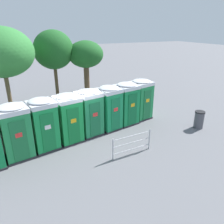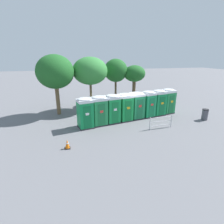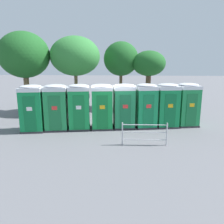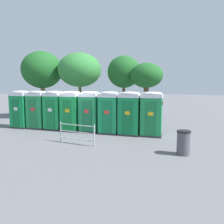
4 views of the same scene
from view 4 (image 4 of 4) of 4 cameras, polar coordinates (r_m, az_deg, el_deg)
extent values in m
plane|color=slate|center=(14.35, -7.54, -4.72)|extent=(120.00, 120.00, 0.00)
cube|color=#2D2D33|center=(16.39, -22.28, -3.54)|extent=(1.40, 1.40, 0.10)
cube|color=#138745|center=(16.23, -22.46, 0.28)|extent=(1.33, 1.33, 2.10)
cube|color=#0E6936|center=(15.80, -23.80, -0.23)|extent=(0.62, 0.15, 1.85)
cube|color=white|center=(15.76, -23.89, 0.76)|extent=(0.28, 0.06, 0.20)
cube|color=black|center=(15.80, -20.96, 2.86)|extent=(0.09, 0.36, 0.20)
cube|color=silver|center=(16.15, -22.65, 4.34)|extent=(1.37, 1.37, 0.20)
ellipsoid|color=silver|center=(16.14, -22.68, 4.87)|extent=(1.31, 1.31, 0.18)
cube|color=#2D2D33|center=(15.70, -18.49, -3.82)|extent=(1.43, 1.40, 0.10)
cube|color=#218B4A|center=(15.54, -18.64, 0.17)|extent=(1.36, 1.33, 2.10)
cube|color=#1A6C3A|center=(15.08, -19.95, -0.37)|extent=(0.64, 0.14, 1.85)
cube|color=red|center=(15.04, -20.04, 0.66)|extent=(0.28, 0.06, 0.20)
cube|color=black|center=(15.12, -16.92, 2.85)|extent=(0.09, 0.36, 0.20)
cube|color=silver|center=(15.45, -18.81, 4.41)|extent=(1.40, 1.37, 0.20)
ellipsoid|color=silver|center=(15.44, -18.83, 4.96)|extent=(1.33, 1.30, 0.18)
cube|color=#2D2D33|center=(15.02, -14.52, -4.16)|extent=(1.37, 1.39, 0.10)
cube|color=#179446|center=(14.85, -14.65, 0.01)|extent=(1.30, 1.32, 2.10)
cube|color=#127437|center=(14.37, -15.89, -0.56)|extent=(0.61, 0.14, 1.85)
cube|color=white|center=(14.33, -15.97, 0.52)|extent=(0.28, 0.06, 0.20)
cube|color=black|center=(14.48, -12.83, 2.81)|extent=(0.09, 0.36, 0.20)
cube|color=silver|center=(14.76, -14.79, 4.44)|extent=(1.34, 1.36, 0.20)
ellipsoid|color=silver|center=(14.75, -14.80, 5.02)|extent=(1.27, 1.29, 0.18)
cube|color=#2D2D33|center=(14.36, -10.32, -4.56)|extent=(1.36, 1.39, 0.10)
cube|color=#179543|center=(14.18, -10.42, -0.20)|extent=(1.30, 1.32, 2.10)
cube|color=#127434|center=(13.68, -11.57, -0.81)|extent=(0.61, 0.14, 1.85)
cube|color=yellow|center=(13.63, -11.64, 0.33)|extent=(0.28, 0.06, 0.20)
cube|color=black|center=(13.85, -8.41, 2.73)|extent=(0.09, 0.36, 0.20)
cube|color=silver|center=(14.09, -10.52, 4.45)|extent=(1.34, 1.36, 0.20)
ellipsoid|color=silver|center=(14.08, -10.54, 5.06)|extent=(1.27, 1.29, 0.18)
cube|color=#2D2D33|center=(13.87, -5.58, -4.89)|extent=(1.38, 1.39, 0.10)
cube|color=#1E864E|center=(13.69, -5.64, -0.37)|extent=(1.32, 1.33, 2.10)
cube|color=#18683D|center=(13.17, -6.64, -1.01)|extent=(0.61, 0.14, 1.85)
cube|color=red|center=(13.12, -6.69, 0.17)|extent=(0.28, 0.06, 0.20)
cube|color=black|center=(13.40, -3.41, 2.65)|extent=(0.09, 0.36, 0.20)
cube|color=silver|center=(13.59, -5.70, 4.44)|extent=(1.35, 1.37, 0.20)
ellipsoid|color=silver|center=(13.58, -5.70, 5.07)|extent=(1.29, 1.30, 0.18)
cube|color=#2D2D33|center=(13.38, -0.68, -5.29)|extent=(1.39, 1.42, 0.10)
cube|color=#189453|center=(13.19, -0.69, -0.62)|extent=(1.33, 1.36, 2.10)
cube|color=#137341|center=(12.64, -1.42, -1.30)|extent=(0.60, 0.16, 1.85)
cube|color=red|center=(12.59, -1.45, -0.07)|extent=(0.27, 0.07, 0.20)
cube|color=black|center=(12.97, 1.70, 2.51)|extent=(0.10, 0.36, 0.20)
cube|color=silver|center=(13.09, -0.70, 4.38)|extent=(1.36, 1.40, 0.20)
ellipsoid|color=silver|center=(13.08, -0.70, 5.03)|extent=(1.30, 1.33, 0.18)
cube|color=#2D2D33|center=(13.05, 4.62, -5.63)|extent=(1.42, 1.40, 0.10)
cube|color=#148746|center=(12.86, 4.67, -0.84)|extent=(1.35, 1.33, 2.10)
cube|color=#0F6937|center=(12.30, 4.03, -1.55)|extent=(0.64, 0.14, 1.85)
cube|color=yellow|center=(12.25, 4.03, -0.28)|extent=(0.28, 0.06, 0.20)
cube|color=black|center=(12.65, 7.34, 2.35)|extent=(0.09, 0.36, 0.20)
cube|color=silver|center=(12.75, 4.72, 4.28)|extent=(1.40, 1.37, 0.20)
ellipsoid|color=silver|center=(12.74, 4.72, 4.96)|extent=(1.33, 1.30, 0.18)
cube|color=#2D2D33|center=(12.92, 10.19, -5.85)|extent=(1.44, 1.43, 0.10)
cube|color=#1F8A49|center=(12.73, 10.30, -1.01)|extent=(1.37, 1.36, 2.10)
cube|color=#186C39|center=(12.16, 10.03, -1.74)|extent=(0.62, 0.17, 1.85)
cube|color=yellow|center=(12.10, 10.05, -0.46)|extent=(0.28, 0.07, 0.20)
cube|color=black|center=(12.61, 13.04, 2.21)|extent=(0.10, 0.36, 0.20)
cube|color=silver|center=(12.62, 10.41, 4.16)|extent=(1.41, 1.40, 0.20)
ellipsoid|color=silver|center=(12.61, 10.43, 4.84)|extent=(1.34, 1.33, 0.18)
cylinder|color=brown|center=(19.04, -8.33, 3.32)|extent=(0.25, 0.25, 3.40)
ellipsoid|color=#337F38|center=(19.05, -8.47, 10.81)|extent=(3.65, 3.65, 2.88)
cylinder|color=brown|center=(20.66, -17.55, 3.30)|extent=(0.38, 0.38, 3.36)
ellipsoid|color=#1E5B23|center=(20.67, -17.82, 10.43)|extent=(3.57, 3.57, 3.24)
cylinder|color=brown|center=(17.60, 8.85, 2.58)|extent=(0.41, 0.41, 3.13)
ellipsoid|color=#1E5B23|center=(17.57, 8.98, 9.43)|extent=(2.58, 2.58, 1.95)
cylinder|color=brown|center=(18.90, 3.07, 3.17)|extent=(0.24, 0.24, 3.28)
ellipsoid|color=#1E5B23|center=(18.90, 3.12, 10.42)|extent=(2.79, 2.79, 2.72)
cylinder|color=#4C4C54|center=(9.68, 18.15, -7.80)|extent=(0.54, 0.54, 0.97)
cylinder|color=black|center=(9.57, 18.27, -4.83)|extent=(0.57, 0.57, 0.06)
cylinder|color=#B7B7BC|center=(11.57, -13.26, -5.03)|extent=(0.06, 0.06, 1.05)
cylinder|color=#B7B7BC|center=(10.45, -4.63, -6.15)|extent=(0.06, 0.06, 1.05)
cylinder|color=#B7B7BC|center=(10.90, -9.21, -3.39)|extent=(2.00, 0.13, 0.04)
cylinder|color=#B7B7BC|center=(10.97, -9.18, -5.19)|extent=(2.00, 0.13, 0.04)
cylinder|color=#B7B7BC|center=(11.04, -9.14, -6.97)|extent=(2.00, 0.13, 0.04)
camera|label=1|loc=(11.55, -58.54, 17.26)|focal=35.00mm
camera|label=2|loc=(14.46, -77.34, 13.00)|focal=28.00mm
camera|label=3|loc=(7.31, -70.55, 7.93)|focal=35.00mm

